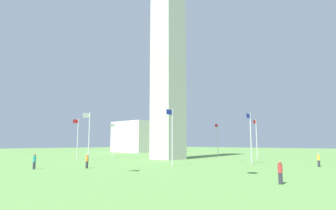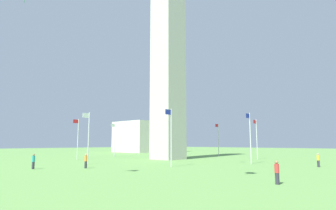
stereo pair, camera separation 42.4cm
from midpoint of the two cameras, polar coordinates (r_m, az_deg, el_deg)
The scene contains 15 objects.
ground_plane at distance 52.07m, azimuth -0.24°, elevation -10.72°, with size 260.00×260.00×0.00m, color #609347.
obelisk_monument at distance 55.21m, azimuth -0.22°, elevation 12.15°, with size 4.73×4.73×42.98m.
flagpole_n at distance 41.75m, azimuth -15.71°, elevation -5.79°, with size 1.12×0.14×7.17m.
flagpole_ne at distance 35.88m, azimuth 0.44°, elevation -5.84°, with size 1.12×0.14×7.17m.
flagpole_e at distance 42.54m, azimuth 15.75°, elevation -5.82°, with size 1.12×0.14×7.17m.
flagpole_se at distance 54.81m, azimuth 16.87°, elevation -6.09°, with size 1.12×0.14×7.17m.
flagpole_s at distance 64.59m, azimuth 9.63°, elevation -6.48°, with size 1.12×0.14×7.17m.
flagpole_sw at distance 68.03m, azimuth -0.67°, elevation -6.63°, with size 1.12×0.14×7.17m.
flagpole_w at distance 64.07m, azimuth -10.86°, elevation -6.44°, with size 1.12×0.14×7.17m.
flagpole_nw at distance 53.95m, azimuth -17.72°, elevation -6.04°, with size 1.12×0.14×7.17m.
person_yellow_shirt at distance 40.10m, azimuth 27.40°, elevation -9.69°, with size 0.32×0.32×1.63m.
person_teal_shirt at distance 36.04m, azimuth -25.27°, elevation -10.09°, with size 0.32×0.32×1.71m.
person_orange_shirt at distance 35.15m, azimuth -16.09°, elevation -10.61°, with size 0.32×0.32×1.68m.
person_red_shirt at distance 22.40m, azimuth 20.82°, elevation -12.38°, with size 0.32×0.32×1.66m.
distant_building at distance 94.73m, azimuth -4.50°, elevation -6.36°, with size 18.18×13.61×9.57m.
Camera 1 is at (37.95, 35.53, 2.91)m, focal length 30.78 mm.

